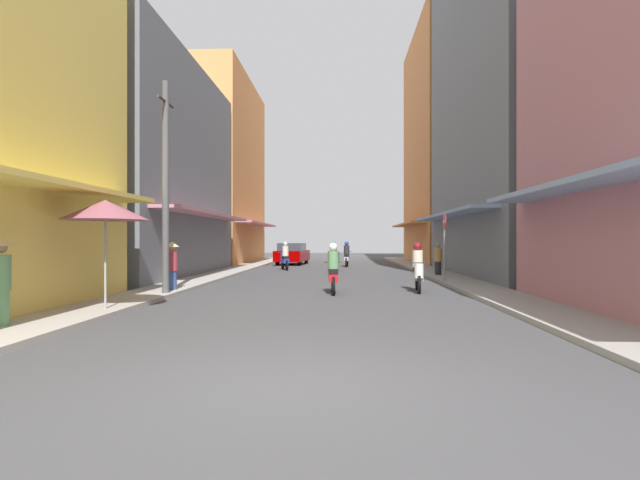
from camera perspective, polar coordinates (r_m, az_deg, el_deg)
name	(u,v)px	position (r m, az deg, el deg)	size (l,w,h in m)	color
ground_plane	(328,279)	(21.10, 0.93, -4.51)	(85.39, 85.39, 0.00)	#424244
sidewalk_left	(209,277)	(21.85, -12.62, -4.20)	(1.60, 46.81, 0.12)	#ADA89E
sidewalk_right	(450,278)	(21.57, 14.65, -4.25)	(1.60, 46.81, 0.12)	#9E9991
building_left_mid	(134,171)	(24.43, -20.52, 7.43)	(7.05, 13.18, 9.64)	slate
building_left_far	(210,173)	(36.96, -12.47, 7.54)	(7.05, 12.19, 13.03)	#D88C4C
building_right_mid	(525,81)	(25.47, 22.43, 16.48)	(7.05, 13.67, 17.78)	slate
building_right_far	(456,147)	(38.38, 15.25, 10.22)	(7.05, 12.72, 16.94)	#D88C4C
motorbike_white	(418,270)	(16.31, 11.13, -3.36)	(0.55, 1.81, 1.58)	black
motorbike_red	(333,271)	(15.49, 1.52, -3.53)	(0.55, 1.81, 1.58)	black
motorbike_blue	(285,257)	(27.64, -4.04, -1.98)	(0.72, 1.75, 1.58)	black
motorbike_black	(334,258)	(26.98, 1.66, -2.03)	(0.64, 1.78, 1.58)	black
motorbike_silver	(347,255)	(30.90, 3.08, -1.77)	(0.55, 1.81, 1.58)	black
parked_car	(292,254)	(33.68, -3.20, -1.56)	(2.13, 4.24, 1.45)	#8C0000
pedestrian_crossing	(438,260)	(22.68, 13.35, -2.25)	(0.34, 0.34, 1.54)	#262628
pedestrian_foreground	(1,279)	(10.62, -32.71, -3.75)	(0.44, 0.44, 1.71)	#598C59
pedestrian_midway	(172,264)	(16.12, -16.55, -2.67)	(0.44, 0.44, 1.61)	#334C8C
vendor_umbrella	(105,210)	(12.18, -23.34, 3.16)	(1.93, 1.93, 2.56)	#99999E
utility_pole	(166,186)	(15.29, -17.24, 5.87)	(0.20, 1.20, 6.30)	#4C4C4F
street_sign_no_entry	(444,238)	(19.40, 14.03, 0.17)	(0.07, 0.60, 2.65)	gray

